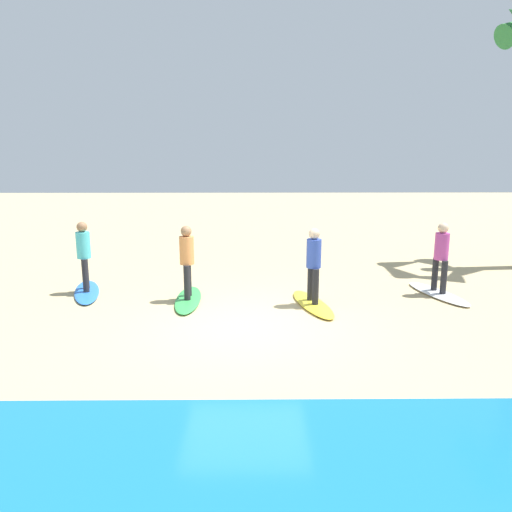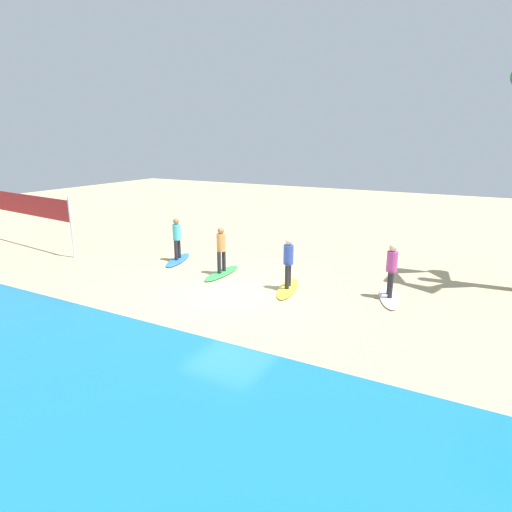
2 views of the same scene
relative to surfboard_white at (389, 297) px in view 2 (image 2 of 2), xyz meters
name	(u,v)px [view 2 (image 2 of 2)]	position (x,y,z in m)	size (l,w,h in m)	color
ground_plane	(230,294)	(4.52, 1.98, -0.04)	(60.00, 60.00, 0.00)	tan
surfboard_white	(389,297)	(0.00, 0.00, 0.00)	(2.10, 0.56, 0.09)	white
surfer_white	(392,266)	(0.00, 0.00, 0.99)	(0.32, 0.45, 1.64)	#232328
surfboard_yellow	(288,288)	(3.05, 0.76, 0.00)	(2.10, 0.56, 0.09)	yellow
surfer_yellow	(288,259)	(3.05, 0.76, 0.99)	(0.32, 0.45, 1.64)	#232328
surfboard_green	(222,273)	(5.83, 0.41, 0.00)	(2.10, 0.56, 0.09)	green
surfer_green	(221,246)	(5.83, 0.41, 0.99)	(0.32, 0.46, 1.64)	#232328
surfboard_blue	(178,260)	(8.33, -0.23, 0.00)	(2.10, 0.56, 0.09)	blue
surfer_blue	(177,236)	(8.33, -0.23, 0.99)	(0.32, 0.45, 1.64)	#232328
volleyball_net	(14,205)	(16.86, 0.87, 1.74)	(9.04, 1.15, 2.50)	silver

